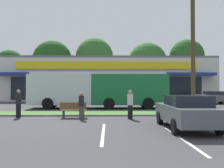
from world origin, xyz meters
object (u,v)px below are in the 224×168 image
object	(u,v)px
pedestrian_mid	(18,104)
pedestrian_far	(130,105)
city_bus	(99,89)
bus_stop_bench	(73,110)
car_3	(62,98)
utility_pole	(191,28)
car_2	(213,97)
pedestrian_by_pole	(81,106)
car_0	(186,111)

from	to	relation	value
pedestrian_mid	pedestrian_far	world-z (taller)	pedestrian_mid
city_bus	pedestrian_mid	xyz separation A→B (m)	(-4.69, -6.97, -0.90)
bus_stop_bench	pedestrian_far	xyz separation A→B (m)	(3.43, -0.66, 0.35)
car_3	pedestrian_far	bearing A→B (deg)	116.33
utility_pole	city_bus	size ratio (longest dim) A/B	0.92
car_3	pedestrian_mid	size ratio (longest dim) A/B	2.74
city_bus	bus_stop_bench	xyz separation A→B (m)	(-1.26, -7.17, -1.26)
city_bus	pedestrian_far	world-z (taller)	city_bus
utility_pole	bus_stop_bench	size ratio (longest dim) A/B	7.17
car_2	city_bus	bearing A→B (deg)	24.10
utility_pole	city_bus	bearing A→B (deg)	142.82
utility_pole	car_3	bearing A→B (deg)	136.71
utility_pole	pedestrian_mid	distance (m)	12.71
car_2	pedestrian_mid	bearing A→B (deg)	35.83
pedestrian_by_pole	car_2	bearing A→B (deg)	-133.07
utility_pole	pedestrian_far	distance (m)	7.47
city_bus	pedestrian_far	size ratio (longest dim) A/B	7.30
pedestrian_mid	pedestrian_far	bearing A→B (deg)	-3.03
bus_stop_bench	city_bus	bearing A→B (deg)	-99.98
car_0	pedestrian_far	bearing A→B (deg)	32.13
bus_stop_bench	pedestrian_far	world-z (taller)	pedestrian_far
bus_stop_bench	pedestrian_by_pole	xyz separation A→B (m)	(0.57, -0.78, 0.29)
bus_stop_bench	car_2	xyz separation A→B (m)	(14.31, 13.00, 0.27)
car_2	pedestrian_far	xyz separation A→B (m)	(-10.88, -13.66, 0.08)
bus_stop_bench	car_0	distance (m)	6.97
utility_pole	pedestrian_far	bearing A→B (deg)	-149.39
utility_pole	car_0	world-z (taller)	utility_pole
utility_pole	car_0	bearing A→B (deg)	-111.21
city_bus	car_2	world-z (taller)	city_bus
car_0	pedestrian_by_pole	xyz separation A→B (m)	(-5.04, 3.35, 0.02)
utility_pole	pedestrian_by_pole	world-z (taller)	utility_pole
car_0	car_3	bearing A→B (deg)	27.59
pedestrian_by_pole	pedestrian_far	bearing A→B (deg)	-175.76
utility_pole	car_3	distance (m)	16.15
car_0	car_3	distance (m)	18.76
car_2	pedestrian_far	world-z (taller)	pedestrian_far
car_2	pedestrian_by_pole	bearing A→B (deg)	45.10
car_3	pedestrian_mid	bearing A→B (deg)	88.39
car_3	pedestrian_mid	world-z (taller)	pedestrian_mid
pedestrian_by_pole	utility_pole	bearing A→B (deg)	-157.34
pedestrian_far	car_3	bearing A→B (deg)	-157.95
car_0	car_3	world-z (taller)	car_0
pedestrian_mid	car_3	bearing A→B (deg)	92.50
utility_pole	city_bus	world-z (taller)	utility_pole
utility_pole	car_2	world-z (taller)	utility_pole
car_3	pedestrian_by_pole	size ratio (longest dim) A/B	2.98
utility_pole	bus_stop_bench	xyz separation A→B (m)	(-8.01, -2.05, -5.59)
pedestrian_mid	utility_pole	bearing A→B (deg)	13.30
car_0	pedestrian_by_pole	bearing A→B (deg)	56.36
pedestrian_far	pedestrian_mid	bearing A→B (deg)	-101.42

